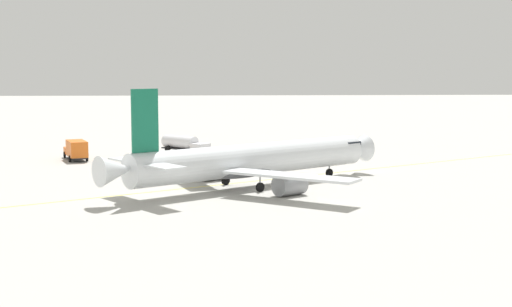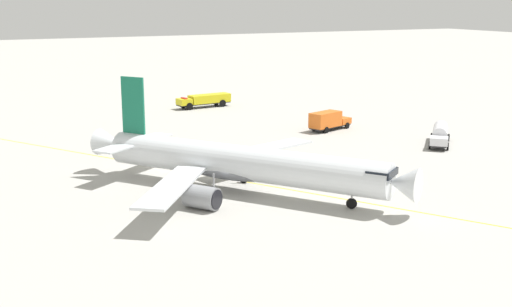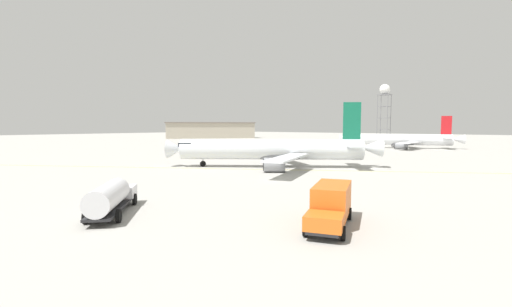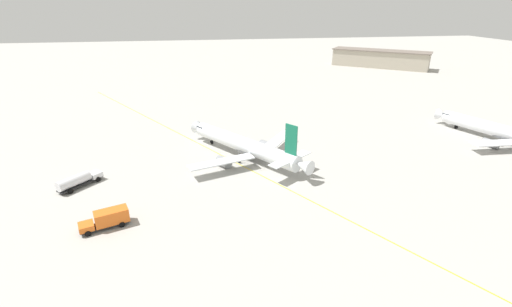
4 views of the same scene
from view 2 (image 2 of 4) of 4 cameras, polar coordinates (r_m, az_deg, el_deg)
name	(u,v)px [view 2 (image 2 of 4)]	position (r m, az deg, el deg)	size (l,w,h in m)	color
ground_plane	(230,192)	(74.70, -2.26, -3.26)	(600.00, 600.00, 0.00)	#ADAAA3
airliner_main	(238,164)	(73.93, -1.52, -0.90)	(29.23, 34.38, 12.02)	silver
fuel_tanker_truck	(440,134)	(101.89, 15.42, 1.64)	(8.13, 8.52, 2.87)	#232326
fire_tender_truck	(205,100)	(132.08, -4.39, 4.61)	(11.20, 3.97, 2.50)	#232326
catering_truck_truck	(328,120)	(109.24, 6.18, 2.84)	(8.54, 5.10, 3.10)	#232326
taxiway_centreline	(232,179)	(79.60, -2.09, -2.22)	(103.41, 170.61, 0.01)	yellow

